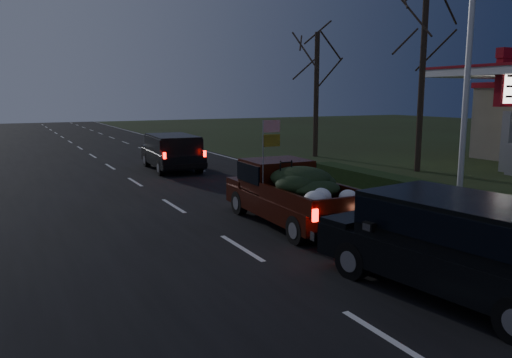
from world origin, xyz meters
name	(u,v)px	position (x,y,z in m)	size (l,w,h in m)	color
ground	(241,249)	(0.00, 0.00, 0.00)	(120.00, 120.00, 0.00)	black
road_asphalt	(241,248)	(0.00, 0.00, 0.01)	(14.00, 120.00, 0.02)	black
hedge_row	(403,187)	(7.80, 3.00, 0.30)	(1.00, 10.00, 0.60)	black
light_pole	(470,36)	(9.50, 2.00, 5.48)	(0.50, 0.90, 9.16)	silver
gas_price_pylon	(512,89)	(16.00, 4.99, 3.77)	(2.00, 0.41, 5.57)	gray
bare_tree_mid	(425,31)	(12.50, 7.00, 6.35)	(3.60, 3.60, 8.50)	black
bare_tree_far	(317,64)	(11.50, 14.00, 5.23)	(3.60, 3.60, 7.00)	black
pickup_truck	(291,190)	(2.19, 1.40, 0.96)	(2.01, 4.93, 2.56)	#380F07
lead_suv	(172,149)	(2.41, 12.50, 1.03)	(2.28, 4.86, 1.36)	black
rear_suv	(467,238)	(2.23, -4.34, 1.08)	(2.78, 5.21, 1.43)	black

